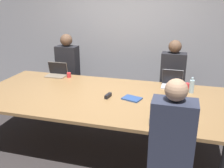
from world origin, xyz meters
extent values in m
plane|color=#383333|center=(0.00, 0.00, 0.00)|extent=(24.00, 24.00, 0.00)
cube|color=#ADADB2|center=(0.00, 1.82, 1.40)|extent=(12.00, 0.06, 2.80)
cube|color=#9E7547|center=(0.00, 0.00, 0.74)|extent=(3.51, 1.63, 0.04)
cylinder|color=#4C4C51|center=(1.57, -0.64, 0.36)|extent=(0.08, 0.08, 0.72)
cylinder|color=#4C4C51|center=(-1.57, 0.64, 0.36)|extent=(0.08, 0.08, 0.72)
cylinder|color=#4C4C51|center=(1.57, 0.64, 0.36)|extent=(0.08, 0.08, 0.72)
cube|color=silver|center=(0.94, 0.60, 0.77)|extent=(0.30, 0.23, 0.02)
cube|color=silver|center=(0.94, 0.71, 0.90)|extent=(0.31, 0.04, 0.23)
cube|color=black|center=(0.94, 0.70, 0.90)|extent=(0.30, 0.04, 0.23)
cube|color=#2D2D38|center=(0.93, 1.01, 0.23)|extent=(0.32, 0.24, 0.45)
cube|color=#232328|center=(0.93, 1.01, 0.83)|extent=(0.40, 0.24, 0.76)
sphere|color=brown|center=(0.93, 1.01, 1.32)|extent=(0.21, 0.21, 0.21)
cylinder|color=red|center=(1.17, 0.63, 0.80)|extent=(0.07, 0.07, 0.08)
cylinder|color=#ADD1E0|center=(1.22, 0.46, 0.86)|extent=(0.07, 0.07, 0.19)
cylinder|color=#ADD1E0|center=(1.22, 0.46, 0.97)|extent=(0.03, 0.03, 0.04)
cube|color=gray|center=(-1.02, 0.63, 0.77)|extent=(0.34, 0.22, 0.02)
cube|color=gray|center=(-1.02, 0.73, 0.89)|extent=(0.35, 0.06, 0.22)
cube|color=black|center=(-1.02, 0.72, 0.89)|extent=(0.34, 0.05, 0.21)
cube|color=#2D2D38|center=(-1.01, 1.10, 0.23)|extent=(0.32, 0.24, 0.45)
cube|color=#232328|center=(-1.01, 1.10, 0.83)|extent=(0.40, 0.24, 0.76)
sphere|color=brown|center=(-1.01, 1.10, 1.33)|extent=(0.22, 0.22, 0.22)
cylinder|color=red|center=(-0.78, 0.65, 0.81)|extent=(0.07, 0.07, 0.08)
cube|color=gray|center=(0.92, -0.56, 0.77)|extent=(0.31, 0.26, 0.02)
cube|color=gray|center=(0.92, -0.64, 0.91)|extent=(0.32, 0.12, 0.24)
cube|color=black|center=(0.92, -0.63, 0.90)|extent=(0.31, 0.11, 0.24)
cube|color=#33384C|center=(1.02, -1.01, 0.83)|extent=(0.40, 0.24, 0.76)
sphere|color=tan|center=(1.02, -1.01, 1.31)|extent=(0.20, 0.20, 0.20)
cylinder|color=white|center=(1.19, -0.55, 0.80)|extent=(0.08, 0.08, 0.08)
cube|color=black|center=(0.12, -0.04, 0.79)|extent=(0.07, 0.15, 0.05)
cube|color=#2D4C8C|center=(0.45, -0.02, 0.77)|extent=(0.28, 0.24, 0.02)
camera|label=1|loc=(1.02, -3.08, 2.06)|focal=40.00mm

